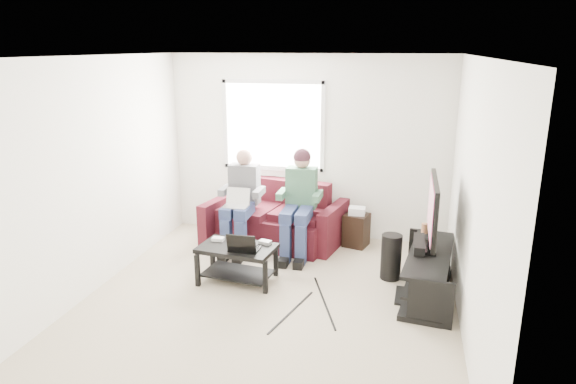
{
  "coord_description": "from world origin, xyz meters",
  "views": [
    {
      "loc": [
        1.36,
        -4.82,
        2.7
      ],
      "look_at": [
        0.1,
        0.6,
        1.11
      ],
      "focal_mm": 32.0,
      "sensor_mm": 36.0,
      "label": 1
    }
  ],
  "objects": [
    {
      "name": "floor",
      "position": [
        0.0,
        0.0,
        0.0
      ],
      "size": [
        4.5,
        4.5,
        0.0
      ],
      "primitive_type": "plane",
      "color": "#B5A38C",
      "rests_on": "ground"
    },
    {
      "name": "ceiling",
      "position": [
        0.0,
        0.0,
        2.6
      ],
      "size": [
        4.5,
        4.5,
        0.0
      ],
      "primitive_type": "plane",
      "rotation": [
        3.14,
        0.0,
        0.0
      ],
      "color": "white",
      "rests_on": "wall_back"
    },
    {
      "name": "wall_back",
      "position": [
        0.0,
        2.25,
        1.3
      ],
      "size": [
        4.5,
        0.0,
        4.5
      ],
      "primitive_type": "plane",
      "rotation": [
        1.57,
        0.0,
        0.0
      ],
      "color": "white",
      "rests_on": "floor"
    },
    {
      "name": "wall_front",
      "position": [
        0.0,
        -2.25,
        1.3
      ],
      "size": [
        4.5,
        0.0,
        4.5
      ],
      "primitive_type": "plane",
      "rotation": [
        -1.57,
        0.0,
        0.0
      ],
      "color": "white",
      "rests_on": "floor"
    },
    {
      "name": "wall_left",
      "position": [
        -2.0,
        0.0,
        1.3
      ],
      "size": [
        0.0,
        4.5,
        4.5
      ],
      "primitive_type": "plane",
      "rotation": [
        1.57,
        0.0,
        1.57
      ],
      "color": "white",
      "rests_on": "floor"
    },
    {
      "name": "wall_right",
      "position": [
        2.0,
        0.0,
        1.3
      ],
      "size": [
        0.0,
        4.5,
        4.5
      ],
      "primitive_type": "plane",
      "rotation": [
        1.57,
        0.0,
        -1.57
      ],
      "color": "white",
      "rests_on": "floor"
    },
    {
      "name": "window",
      "position": [
        -0.5,
        2.23,
        1.6
      ],
      "size": [
        1.48,
        0.04,
        1.28
      ],
      "color": "white",
      "rests_on": "wall_back"
    },
    {
      "name": "sofa",
      "position": [
        -0.36,
        1.82,
        0.32
      ],
      "size": [
        1.99,
        1.16,
        0.85
      ],
      "color": "#4A1222",
      "rests_on": "floor"
    },
    {
      "name": "person_left",
      "position": [
        -0.76,
        1.5,
        0.74
      ],
      "size": [
        0.4,
        0.71,
        1.35
      ],
      "color": "navy",
      "rests_on": "sofa"
    },
    {
      "name": "person_right",
      "position": [
        0.04,
        1.52,
        0.8
      ],
      "size": [
        0.4,
        0.71,
        1.4
      ],
      "color": "navy",
      "rests_on": "sofa"
    },
    {
      "name": "laptop_silver",
      "position": [
        -0.76,
        1.29,
        0.72
      ],
      "size": [
        0.39,
        0.35,
        0.24
      ],
      "primitive_type": null,
      "rotation": [
        0.0,
        0.0,
        -0.5
      ],
      "color": "silver",
      "rests_on": "person_left"
    },
    {
      "name": "coffee_table",
      "position": [
        -0.49,
        0.49,
        0.32
      ],
      "size": [
        0.93,
        0.64,
        0.44
      ],
      "color": "black",
      "rests_on": "floor"
    },
    {
      "name": "laptop_black",
      "position": [
        -0.37,
        0.41,
        0.56
      ],
      "size": [
        0.34,
        0.24,
        0.24
      ],
      "primitive_type": null,
      "rotation": [
        0.0,
        0.0,
        0.0
      ],
      "color": "black",
      "rests_on": "coffee_table"
    },
    {
      "name": "controller_a",
      "position": [
        -0.77,
        0.61,
        0.46
      ],
      "size": [
        0.14,
        0.09,
        0.04
      ],
      "primitive_type": "cube",
      "rotation": [
        0.0,
        0.0,
        -0.01
      ],
      "color": "silver",
      "rests_on": "coffee_table"
    },
    {
      "name": "controller_b",
      "position": [
        -0.59,
        0.67,
        0.46
      ],
      "size": [
        0.15,
        0.11,
        0.04
      ],
      "primitive_type": "cube",
      "rotation": [
        0.0,
        0.0,
        -0.11
      ],
      "color": "black",
      "rests_on": "coffee_table"
    },
    {
      "name": "controller_c",
      "position": [
        -0.19,
        0.64,
        0.46
      ],
      "size": [
        0.16,
        0.12,
        0.04
      ],
      "primitive_type": "cube",
      "rotation": [
        0.0,
        0.0,
        -0.26
      ],
      "color": "gray",
      "rests_on": "coffee_table"
    },
    {
      "name": "tv_stand",
      "position": [
        1.7,
        0.67,
        0.22
      ],
      "size": [
        0.64,
        1.54,
        0.49
      ],
      "color": "black",
      "rests_on": "floor"
    },
    {
      "name": "tv",
      "position": [
        1.7,
        0.77,
        0.95
      ],
      "size": [
        0.12,
        1.1,
        0.81
      ],
      "color": "black",
      "rests_on": "tv_stand"
    },
    {
      "name": "soundbar",
      "position": [
        1.58,
        0.77,
        0.54
      ],
      "size": [
        0.12,
        0.5,
        0.1
      ],
      "primitive_type": "cube",
      "color": "black",
      "rests_on": "tv_stand"
    },
    {
      "name": "drink_cup",
      "position": [
        1.65,
        1.3,
        0.55
      ],
      "size": [
        0.08,
        0.08,
        0.12
      ],
      "primitive_type": "cylinder",
      "color": "#9F6644",
      "rests_on": "tv_stand"
    },
    {
      "name": "console_white",
      "position": [
        1.7,
        0.27,
        0.29
      ],
      "size": [
        0.3,
        0.22,
        0.06
      ],
      "primitive_type": "cube",
      "color": "silver",
      "rests_on": "tv_stand"
    },
    {
      "name": "console_grey",
      "position": [
        1.7,
        0.97,
        0.3
      ],
      "size": [
        0.34,
        0.26,
        0.08
      ],
      "primitive_type": "cube",
      "color": "gray",
      "rests_on": "tv_stand"
    },
    {
      "name": "console_black",
      "position": [
        1.7,
        0.62,
        0.3
      ],
      "size": [
        0.38,
        0.3,
        0.07
      ],
      "primitive_type": "cube",
      "color": "black",
      "rests_on": "tv_stand"
    },
    {
      "name": "subwoofer",
      "position": [
        1.27,
        0.97,
        0.28
      ],
      "size": [
        0.24,
        0.24,
        0.55
      ],
      "primitive_type": "cylinder",
      "color": "black",
      "rests_on": "floor"
    },
    {
      "name": "keyboard_floor",
      "position": [
        1.43,
        0.52,
        0.01
      ],
      "size": [
        0.16,
        0.44,
        0.02
      ],
      "primitive_type": "cube",
      "rotation": [
        0.0,
        0.0,
        -0.03
      ],
      "color": "black",
      "rests_on": "floor"
    },
    {
      "name": "end_table",
      "position": [
        0.77,
        1.93,
        0.25
      ],
      "size": [
        0.31,
        0.31,
        0.56
      ],
      "color": "black",
      "rests_on": "floor"
    }
  ]
}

